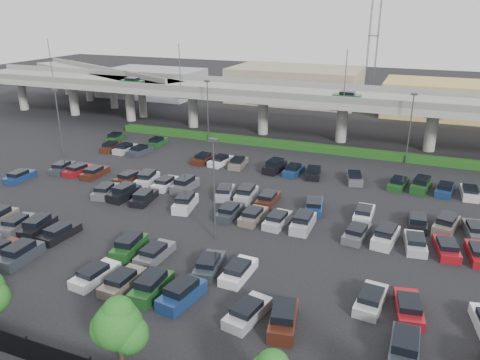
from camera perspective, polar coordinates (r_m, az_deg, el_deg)
The scene contains 9 objects.
ground at distance 53.48m, azimuth 0.55°, elevation -3.47°, with size 280.00×280.00×0.00m, color black.
overpass at distance 80.93m, azimuth 8.82°, elevation 9.76°, with size 150.00×13.00×15.80m.
on_ramp at distance 113.78m, azimuth -16.61°, elevation 12.17°, with size 50.93×30.13×8.80m.
hedge at distance 75.75m, azimuth 7.48°, elevation 4.09°, with size 66.00×1.60×1.10m, color #133D11.
tree_row at distance 31.36m, azimuth -16.84°, elevation -16.03°, with size 65.07×3.66×5.94m.
parked_cars at distance 50.24m, azimuth -1.37°, elevation -4.36°, with size 63.08×41.65×1.67m.
light_poles at distance 54.56m, azimuth -2.71°, elevation 3.99°, with size 66.90×48.38×10.30m.
distant_buildings at distance 108.97m, azimuth 19.05°, elevation 9.91°, with size 138.00×24.00×9.00m.
comm_tower at distance 120.47m, azimuth 16.02°, elevation 16.85°, with size 2.40×2.40×30.00m.
Camera 1 is at (17.75, -45.53, 21.73)m, focal length 35.00 mm.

